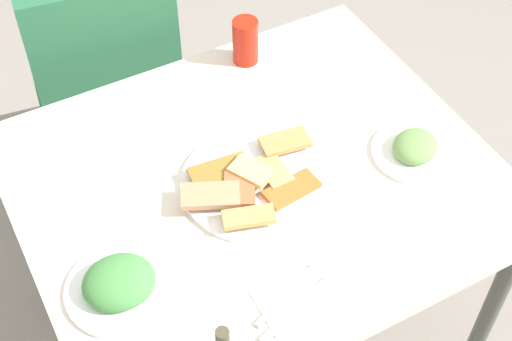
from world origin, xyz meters
name	(u,v)px	position (x,y,z in m)	size (l,w,h in m)	color
ground_plane	(256,335)	(0.00, 0.00, 0.00)	(6.00, 6.00, 0.00)	gray
dining_table	(256,199)	(0.00, 0.00, 0.64)	(1.04, 0.89, 0.72)	silver
dining_chair	(108,81)	(-0.12, 0.70, 0.50)	(0.48, 0.48, 0.90)	#296744
pide_platter	(254,182)	(-0.02, -0.02, 0.73)	(0.35, 0.33, 0.05)	white
salad_plate_greens	(415,149)	(0.35, -0.11, 0.73)	(0.20, 0.20, 0.05)	white
salad_plate_rice	(120,284)	(-0.38, -0.14, 0.74)	(0.22, 0.22, 0.07)	white
soda_can	(245,41)	(0.17, 0.37, 0.78)	(0.07, 0.07, 0.12)	red
paper_napkin	(292,303)	(-0.10, -0.32, 0.72)	(0.13, 0.13, 0.00)	white
fork	(296,309)	(-0.10, -0.34, 0.72)	(0.19, 0.01, 0.01)	silver
spoon	(287,295)	(-0.10, -0.30, 0.72)	(0.18, 0.01, 0.01)	silver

